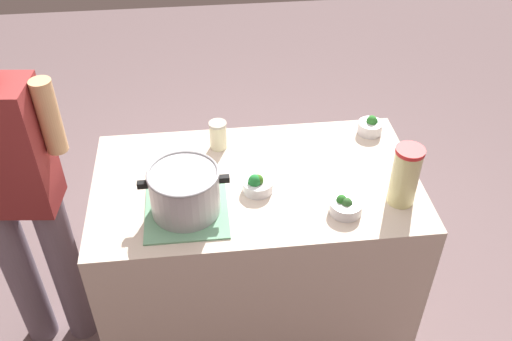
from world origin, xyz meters
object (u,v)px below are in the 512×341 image
at_px(cooking_pot, 185,191).
at_px(broccoli_bowl_back, 345,206).
at_px(person_cook, 17,197).
at_px(lemonade_pitcher, 405,176).
at_px(broccoli_bowl_front, 371,126).
at_px(mason_jar, 218,135).
at_px(broccoli_bowl_center, 257,184).

distance_m(cooking_pot, broccoli_bowl_back, 0.61).
bearing_deg(person_cook, lemonade_pitcher, 171.14).
bearing_deg(broccoli_bowl_front, mason_jar, 2.88).
height_order(cooking_pot, person_cook, person_cook).
bearing_deg(mason_jar, broccoli_bowl_front, -177.12).
bearing_deg(lemonade_pitcher, person_cook, -8.86).
xyz_separation_m(mason_jar, broccoli_bowl_front, (-0.69, -0.03, -0.03)).
xyz_separation_m(broccoli_bowl_front, broccoli_bowl_back, (0.23, 0.50, -0.01)).
bearing_deg(broccoli_bowl_back, broccoli_bowl_center, -26.10).
bearing_deg(broccoli_bowl_front, lemonade_pitcher, 89.26).
bearing_deg(broccoli_bowl_front, person_cook, 8.51).
distance_m(broccoli_bowl_front, broccoli_bowl_center, 0.65).
relative_size(broccoli_bowl_center, broccoli_bowl_back, 0.97).
xyz_separation_m(broccoli_bowl_back, person_cook, (1.28, -0.27, -0.07)).
bearing_deg(broccoli_bowl_center, cooking_pot, 16.91).
xyz_separation_m(lemonade_pitcher, person_cook, (1.51, -0.23, -0.17)).
relative_size(lemonade_pitcher, broccoli_bowl_front, 2.31).
bearing_deg(cooking_pot, lemonade_pitcher, 177.54).
distance_m(lemonade_pitcher, person_cook, 1.53).
bearing_deg(lemonade_pitcher, broccoli_bowl_center, -12.37).
distance_m(mason_jar, broccoli_bowl_front, 0.69).
relative_size(lemonade_pitcher, broccoli_bowl_back, 2.02).
distance_m(cooking_pot, mason_jar, 0.42).
xyz_separation_m(cooking_pot, person_cook, (0.68, -0.20, -0.14)).
relative_size(lemonade_pitcher, person_cook, 0.16).
relative_size(broccoli_bowl_front, broccoli_bowl_back, 0.88).
relative_size(cooking_pot, broccoli_bowl_back, 2.71).
distance_m(broccoli_bowl_center, broccoli_bowl_back, 0.36).
distance_m(lemonade_pitcher, mason_jar, 0.80).
distance_m(lemonade_pitcher, broccoli_bowl_back, 0.25).
bearing_deg(broccoli_bowl_front, broccoli_bowl_center, 31.61).
xyz_separation_m(cooking_pot, lemonade_pitcher, (-0.83, 0.04, 0.02)).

